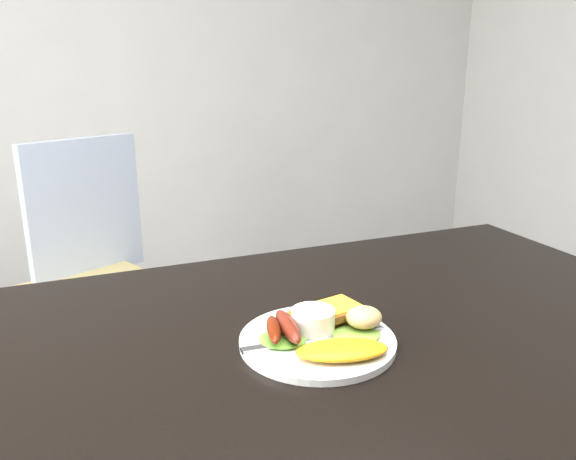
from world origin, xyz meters
TOP-DOWN VIEW (x-y plane):
  - room_back_panel at (0.00, 2.25)m, footprint 4.00×0.04m
  - dining_table at (0.00, 0.00)m, footprint 1.20×0.80m
  - dining_chair at (-0.40, 1.05)m, footprint 0.54×0.54m
  - person at (-0.35, 0.52)m, footprint 0.62×0.53m
  - plate at (-0.12, -0.04)m, footprint 0.24×0.24m
  - lettuce_left at (-0.17, -0.03)m, footprint 0.09×0.09m
  - lettuce_right at (-0.06, -0.06)m, footprint 0.08×0.08m
  - omelette at (-0.11, -0.11)m, footprint 0.15×0.10m
  - sausage_a at (-0.18, -0.03)m, footprint 0.04×0.09m
  - sausage_b at (-0.16, -0.03)m, footprint 0.04×0.11m
  - ramekin at (-0.12, -0.02)m, footprint 0.08×0.08m
  - toast_a at (-0.09, 0.01)m, footprint 0.09×0.09m
  - toast_b at (-0.06, 0.00)m, footprint 0.08×0.08m
  - potato_salad at (-0.04, -0.05)m, footprint 0.07×0.07m
  - fork at (-0.15, -0.04)m, footprint 0.17×0.02m

SIDE VIEW (x-z plane):
  - dining_chair at x=-0.40m, z-range 0.43..0.47m
  - person at x=-0.35m, z-range 0.00..1.46m
  - dining_table at x=0.00m, z-range 0.71..0.75m
  - plate at x=-0.12m, z-range 0.75..0.76m
  - fork at x=-0.15m, z-range 0.76..0.77m
  - lettuce_right at x=-0.06m, z-range 0.76..0.77m
  - lettuce_left at x=-0.17m, z-range 0.76..0.77m
  - toast_a at x=-0.09m, z-range 0.76..0.78m
  - omelette at x=-0.11m, z-range 0.76..0.78m
  - ramekin at x=-0.12m, z-range 0.76..0.80m
  - toast_b at x=-0.06m, z-range 0.78..0.79m
  - sausage_a at x=-0.18m, z-range 0.77..0.79m
  - sausage_b at x=-0.16m, z-range 0.77..0.80m
  - potato_salad at x=-0.04m, z-range 0.77..0.80m
  - room_back_panel at x=0.00m, z-range 0.00..2.70m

